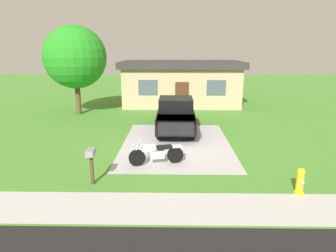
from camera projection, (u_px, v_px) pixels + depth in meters
The scene contains 9 objects.
ground_plane at pixel (176, 144), 14.50m from camera, with size 80.00×80.00×0.00m, color #4C8C31.
driveway_pad at pixel (176, 144), 14.50m from camera, with size 5.18×7.30×0.01m, color #B6B6B6.
sidewalk_strip at pixel (178, 207), 8.70m from camera, with size 36.00×1.80×0.01m, color beige.
motorcycle at pixel (156, 153), 11.83m from camera, with size 2.18×0.85×1.09m.
pickup_truck at pixel (176, 113), 16.81m from camera, with size 2.03×5.64×1.90m.
fire_hydrant at pixel (300, 181), 9.45m from camera, with size 0.32×0.40×0.87m.
mailbox at pixel (91, 157), 9.97m from camera, with size 0.26×0.48×1.26m.
shade_tree at pixel (75, 57), 20.09m from camera, with size 4.22×4.22×6.03m.
neighbor_house at pixel (181, 82), 24.38m from camera, with size 9.60×5.60×3.50m.
Camera 1 is at (-0.16, -13.82, 4.50)m, focal length 31.88 mm.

